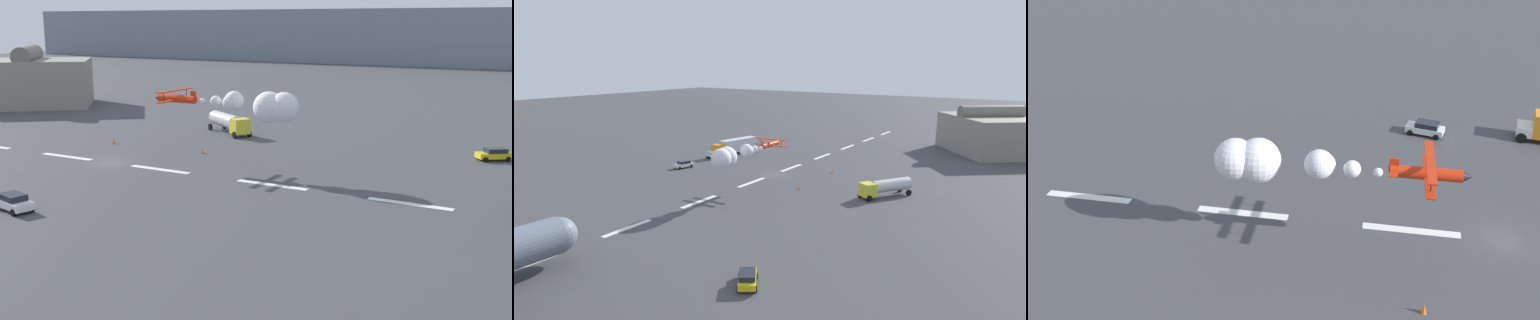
# 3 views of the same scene
# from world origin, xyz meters

# --- Properties ---
(ground_plane) EXTENTS (440.00, 440.00, 0.00)m
(ground_plane) POSITION_xyz_m (0.00, 0.00, 0.00)
(ground_plane) COLOR #424247
(ground_plane) RESTS_ON ground
(runway_stripe_4) EXTENTS (8.00, 0.90, 0.01)m
(runway_stripe_4) POSITION_xyz_m (-7.19, 0.00, 0.01)
(runway_stripe_4) COLOR white
(runway_stripe_4) RESTS_ON ground
(runway_stripe_5) EXTENTS (8.00, 0.90, 0.01)m
(runway_stripe_5) POSITION_xyz_m (7.19, 0.00, 0.01)
(runway_stripe_5) COLOR white
(runway_stripe_5) RESTS_ON ground
(runway_stripe_6) EXTENTS (8.00, 0.90, 0.01)m
(runway_stripe_6) POSITION_xyz_m (21.56, 0.00, 0.01)
(runway_stripe_6) COLOR white
(runway_stripe_6) RESTS_ON ground
(runway_stripe_7) EXTENTS (8.00, 0.90, 0.01)m
(runway_stripe_7) POSITION_xyz_m (35.94, 0.00, 0.01)
(runway_stripe_7) COLOR white
(runway_stripe_7) RESTS_ON ground
(mountain_ridge_distant) EXTENTS (396.00, 16.00, 20.92)m
(mountain_ridge_distant) POSITION_xyz_m (0.00, 183.50, 10.46)
(mountain_ridge_distant) COLOR gray
(mountain_ridge_distant) RESTS_ON ground
(stunt_biplane_red) EXTENTS (18.73, 6.55, 3.43)m
(stunt_biplane_red) POSITION_xyz_m (18.05, 4.08, 7.52)
(stunt_biplane_red) COLOR red
(fuel_tanker_truck) EXTENTS (9.34, 7.17, 2.90)m
(fuel_tanker_truck) POSITION_xyz_m (1.87, 23.97, 1.75)
(fuel_tanker_truck) COLOR yellow
(fuel_tanker_truck) RESTS_ON ground
(followme_car_yellow) EXTENTS (4.36, 2.77, 1.52)m
(followme_car_yellow) POSITION_xyz_m (5.65, -19.12, 0.81)
(followme_car_yellow) COLOR white
(followme_car_yellow) RESTS_ON ground
(airport_staff_sedan) EXTENTS (4.37, 3.77, 1.52)m
(airport_staff_sedan) POSITION_xyz_m (39.74, 23.34, 0.81)
(airport_staff_sedan) COLOR yellow
(airport_staff_sedan) RESTS_ON ground
(hangar_building) EXTENTS (28.32, 27.31, 11.77)m
(hangar_building) POSITION_xyz_m (-48.89, 31.94, 4.84)
(hangar_building) COLOR gray
(hangar_building) RESTS_ON ground
(traffic_cone_near) EXTENTS (0.44, 0.44, 0.75)m
(traffic_cone_near) POSITION_xyz_m (-7.86, 9.36, 0.38)
(traffic_cone_near) COLOR orange
(traffic_cone_near) RESTS_ON ground
(traffic_cone_far) EXTENTS (0.44, 0.44, 0.75)m
(traffic_cone_far) POSITION_xyz_m (6.40, 9.85, 0.38)
(traffic_cone_far) COLOR orange
(traffic_cone_far) RESTS_ON ground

